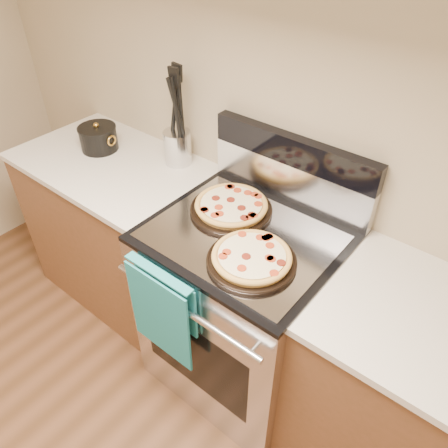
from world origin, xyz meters
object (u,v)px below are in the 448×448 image
Objects in this scene: pepperoni_pizza_back at (231,207)px; utensil_crock at (178,147)px; pepperoni_pizza_front at (252,258)px; saucepan at (99,139)px; range_body at (243,310)px.

utensil_crock is (-0.47, 0.17, 0.04)m from pepperoni_pizza_back.
utensil_crock is (-0.72, 0.37, 0.05)m from pepperoni_pizza_front.
pepperoni_pizza_front is at bearing -10.40° from saucepan.
saucepan is (-1.14, 0.21, 0.02)m from pepperoni_pizza_front.
utensil_crock is 0.89× the size of saucepan.
saucepan reaches higher than range_body.
pepperoni_pizza_back is at bearing -19.86° from utensil_crock.
range_body is at bearing -4.43° from saucepan.
pepperoni_pizza_back reaches higher than pepperoni_pizza_front.
pepperoni_pizza_back is at bearing 152.07° from range_body.
pepperoni_pizza_front is 1.96× the size of utensil_crock.
range_body is 2.74× the size of pepperoni_pizza_front.
range_body is 4.75× the size of saucepan.
pepperoni_pizza_back is at bearing -0.57° from saucepan.
saucepan is at bearing 175.57° from range_body.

